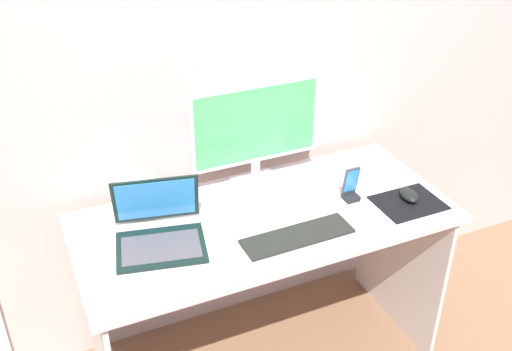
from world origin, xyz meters
name	(u,v)px	position (x,y,z in m)	size (l,w,h in m)	color
wall_back	(223,56)	(0.00, 0.39, 1.25)	(6.00, 0.04, 2.50)	#C2AAA2
desk	(265,250)	(0.00, 0.00, 0.60)	(1.40, 0.63, 0.76)	beige
monitor	(256,129)	(0.06, 0.23, 1.00)	(0.53, 0.14, 0.43)	silver
laptop	(159,231)	(-0.40, 0.00, 0.80)	(0.35, 0.34, 0.22)	black
fishbowl	(139,192)	(-0.41, 0.22, 0.84)	(0.17, 0.17, 0.17)	silver
keyboard_external	(297,236)	(0.05, -0.17, 0.76)	(0.40, 0.12, 0.01)	black
mousepad	(408,203)	(0.54, -0.15, 0.76)	(0.25, 0.20, 0.00)	black
mouse	(409,195)	(0.55, -0.13, 0.78)	(0.06, 0.10, 0.04)	black
phone_in_dock	(351,188)	(0.35, -0.03, 0.81)	(0.06, 0.05, 0.14)	black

